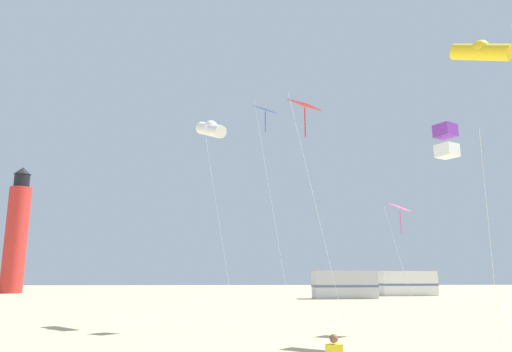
{
  "coord_description": "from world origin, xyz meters",
  "views": [
    {
      "loc": [
        -1.61,
        -6.37,
        2.51
      ],
      "look_at": [
        -0.91,
        10.0,
        5.91
      ],
      "focal_mm": 32.98,
      "sensor_mm": 36.0,
      "label": 1
    }
  ],
  "objects_px": {
    "kite_diamond_blue": "(266,118)",
    "rv_van_silver": "(344,285)",
    "kite_diamond_rainbow": "(400,211)",
    "kite_tube_gold": "(481,51)",
    "lighthouse_distant": "(17,233)",
    "kite_diamond_scarlet": "(305,113)",
    "kite_tube_white": "(211,129)",
    "rv_van_white": "(407,283)",
    "kite_box_violet": "(446,141)"
  },
  "relations": [
    {
      "from": "kite_tube_gold",
      "to": "kite_diamond_scarlet",
      "type": "bearing_deg",
      "value": -161.34
    },
    {
      "from": "kite_box_violet",
      "to": "kite_diamond_blue",
      "type": "distance_m",
      "value": 10.27
    },
    {
      "from": "kite_diamond_scarlet",
      "to": "kite_diamond_blue",
      "type": "bearing_deg",
      "value": 96.95
    },
    {
      "from": "kite_box_violet",
      "to": "kite_diamond_scarlet",
      "type": "height_order",
      "value": "kite_diamond_scarlet"
    },
    {
      "from": "kite_diamond_rainbow",
      "to": "kite_diamond_scarlet",
      "type": "xyz_separation_m",
      "value": [
        -4.98,
        -5.18,
        2.75
      ]
    },
    {
      "from": "kite_tube_white",
      "to": "kite_diamond_rainbow",
      "type": "distance_m",
      "value": 11.07
    },
    {
      "from": "kite_box_violet",
      "to": "kite_diamond_blue",
      "type": "bearing_deg",
      "value": 125.54
    },
    {
      "from": "kite_diamond_rainbow",
      "to": "rv_van_white",
      "type": "distance_m",
      "value": 36.87
    },
    {
      "from": "kite_tube_gold",
      "to": "rv_van_white",
      "type": "relative_size",
      "value": 1.93
    },
    {
      "from": "kite_tube_white",
      "to": "kite_tube_gold",
      "type": "height_order",
      "value": "kite_tube_gold"
    },
    {
      "from": "kite_tube_gold",
      "to": "kite_diamond_scarlet",
      "type": "relative_size",
      "value": 1.48
    },
    {
      "from": "kite_tube_gold",
      "to": "lighthouse_distant",
      "type": "height_order",
      "value": "lighthouse_distant"
    },
    {
      "from": "kite_tube_white",
      "to": "kite_diamond_rainbow",
      "type": "bearing_deg",
      "value": -26.16
    },
    {
      "from": "kite_tube_white",
      "to": "lighthouse_distant",
      "type": "xyz_separation_m",
      "value": [
        -27.83,
        39.14,
        -2.52
      ]
    },
    {
      "from": "rv_van_white",
      "to": "kite_diamond_scarlet",
      "type": "bearing_deg",
      "value": -116.37
    },
    {
      "from": "kite_tube_white",
      "to": "kite_diamond_scarlet",
      "type": "height_order",
      "value": "kite_tube_white"
    },
    {
      "from": "kite_diamond_scarlet",
      "to": "rv_van_silver",
      "type": "relative_size",
      "value": 1.3
    },
    {
      "from": "kite_tube_gold",
      "to": "kite_tube_white",
      "type": "bearing_deg",
      "value": 150.31
    },
    {
      "from": "kite_box_violet",
      "to": "lighthouse_distant",
      "type": "relative_size",
      "value": 0.45
    },
    {
      "from": "kite_tube_white",
      "to": "rv_van_white",
      "type": "relative_size",
      "value": 1.69
    },
    {
      "from": "kite_tube_gold",
      "to": "kite_diamond_blue",
      "type": "relative_size",
      "value": 1.14
    },
    {
      "from": "kite_box_violet",
      "to": "kite_diamond_scarlet",
      "type": "relative_size",
      "value": 0.88
    },
    {
      "from": "kite_diamond_rainbow",
      "to": "kite_diamond_scarlet",
      "type": "distance_m",
      "value": 7.7
    },
    {
      "from": "kite_diamond_blue",
      "to": "rv_van_silver",
      "type": "height_order",
      "value": "kite_diamond_blue"
    },
    {
      "from": "rv_van_white",
      "to": "kite_box_violet",
      "type": "bearing_deg",
      "value": -110.24
    },
    {
      "from": "kite_diamond_scarlet",
      "to": "lighthouse_distant",
      "type": "xyz_separation_m",
      "value": [
        -31.66,
        48.65,
        -0.16
      ]
    },
    {
      "from": "kite_diamond_rainbow",
      "to": "kite_box_violet",
      "type": "bearing_deg",
      "value": -92.59
    },
    {
      "from": "kite_tube_white",
      "to": "lighthouse_distant",
      "type": "bearing_deg",
      "value": 125.41
    },
    {
      "from": "kite_box_violet",
      "to": "kite_tube_gold",
      "type": "height_order",
      "value": "kite_tube_gold"
    },
    {
      "from": "kite_diamond_blue",
      "to": "rv_van_white",
      "type": "bearing_deg",
      "value": 60.12
    },
    {
      "from": "kite_diamond_blue",
      "to": "kite_tube_white",
      "type": "bearing_deg",
      "value": 144.81
    },
    {
      "from": "kite_diamond_blue",
      "to": "rv_van_white",
      "type": "distance_m",
      "value": 38.16
    },
    {
      "from": "kite_diamond_rainbow",
      "to": "kite_diamond_blue",
      "type": "bearing_deg",
      "value": 158.96
    },
    {
      "from": "kite_tube_white",
      "to": "rv_van_silver",
      "type": "distance_m",
      "value": 28.61
    },
    {
      "from": "lighthouse_distant",
      "to": "rv_van_silver",
      "type": "xyz_separation_m",
      "value": [
        40.46,
        -15.09,
        -6.45
      ]
    },
    {
      "from": "kite_diamond_blue",
      "to": "kite_diamond_scarlet",
      "type": "relative_size",
      "value": 1.29
    },
    {
      "from": "kite_diamond_rainbow",
      "to": "kite_diamond_blue",
      "type": "xyz_separation_m",
      "value": [
        -5.89,
        2.27,
        5.08
      ]
    },
    {
      "from": "kite_tube_gold",
      "to": "lighthouse_distant",
      "type": "xyz_separation_m",
      "value": [
        -39.73,
        45.93,
        -4.04
      ]
    },
    {
      "from": "kite_diamond_rainbow",
      "to": "lighthouse_distant",
      "type": "bearing_deg",
      "value": 130.13
    },
    {
      "from": "rv_van_white",
      "to": "kite_tube_gold",
      "type": "bearing_deg",
      "value": -106.9
    },
    {
      "from": "kite_tube_gold",
      "to": "kite_diamond_blue",
      "type": "height_order",
      "value": "kite_tube_gold"
    },
    {
      "from": "lighthouse_distant",
      "to": "rv_van_white",
      "type": "height_order",
      "value": "lighthouse_distant"
    },
    {
      "from": "kite_box_violet",
      "to": "kite_tube_white",
      "type": "xyz_separation_m",
      "value": [
        -8.56,
        9.95,
        3.43
      ]
    },
    {
      "from": "rv_van_white",
      "to": "kite_diamond_blue",
      "type": "bearing_deg",
      "value": -122.33
    },
    {
      "from": "kite_diamond_rainbow",
      "to": "kite_diamond_blue",
      "type": "relative_size",
      "value": 0.51
    },
    {
      "from": "kite_diamond_rainbow",
      "to": "kite_diamond_blue",
      "type": "distance_m",
      "value": 8.1
    },
    {
      "from": "kite_diamond_blue",
      "to": "kite_tube_gold",
      "type": "bearing_deg",
      "value": -27.74
    },
    {
      "from": "lighthouse_distant",
      "to": "kite_diamond_rainbow",
      "type": "bearing_deg",
      "value": -49.87
    },
    {
      "from": "kite_tube_gold",
      "to": "rv_van_silver",
      "type": "relative_size",
      "value": 1.92
    },
    {
      "from": "kite_box_violet",
      "to": "rv_van_white",
      "type": "bearing_deg",
      "value": 72.22
    }
  ]
}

